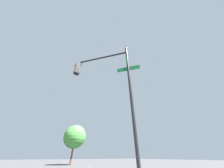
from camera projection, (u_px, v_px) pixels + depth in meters
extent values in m
cylinder|color=black|center=(131.00, 96.00, 4.50)|extent=(0.12, 0.12, 6.11)
cylinder|color=black|center=(101.00, 58.00, 6.30)|extent=(2.19, 2.05, 0.09)
cube|color=black|center=(78.00, 68.00, 6.39)|extent=(0.28, 0.28, 0.80)
sphere|color=red|center=(76.00, 66.00, 6.56)|extent=(0.18, 0.18, 0.18)
sphere|color=orange|center=(75.00, 69.00, 6.42)|extent=(0.18, 0.18, 0.18)
sphere|color=green|center=(74.00, 72.00, 6.28)|extent=(0.18, 0.18, 0.18)
cube|color=#0F5128|center=(128.00, 69.00, 5.32)|extent=(0.83, 0.78, 0.20)
cube|color=#0F5128|center=(128.00, 65.00, 5.44)|extent=(0.71, 0.76, 0.20)
cylinder|color=#4C331E|center=(72.00, 155.00, 16.09)|extent=(0.24, 0.24, 2.47)
sphere|color=#387A33|center=(75.00, 137.00, 17.43)|extent=(3.40, 3.40, 3.40)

